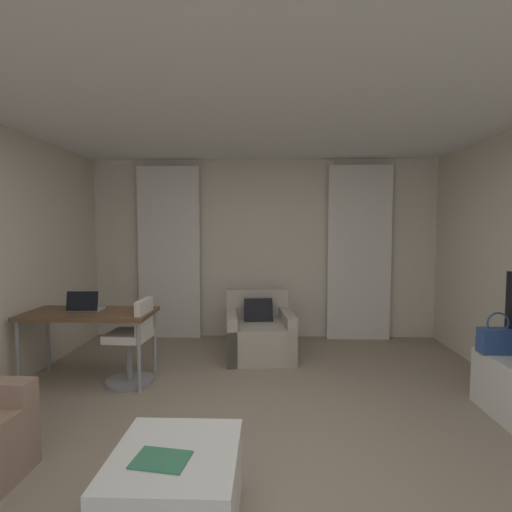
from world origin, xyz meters
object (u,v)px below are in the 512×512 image
object	(u,v)px
laptop	(85,307)
magazine_open	(161,460)
coffee_table	(176,488)
handbag_primary	(497,340)
desk	(89,318)
desk_chair	(133,346)
armchair	(259,334)

from	to	relation	value
laptop	magazine_open	xyz separation A→B (m)	(1.37, -2.08, -0.37)
magazine_open	coffee_table	bearing A→B (deg)	58.37
magazine_open	handbag_primary	world-z (taller)	handbag_primary
desk	desk_chair	size ratio (longest dim) A/B	1.48
armchair	magazine_open	xyz separation A→B (m)	(-0.43, -2.91, 0.14)
desk_chair	magazine_open	xyz separation A→B (m)	(0.85, -1.98, 0.02)
desk	magazine_open	distance (m)	2.44
desk_chair	magazine_open	world-z (taller)	desk_chair
desk_chair	coffee_table	world-z (taller)	desk_chair
desk	coffee_table	xyz separation A→B (m)	(1.37, -1.95, -0.47)
armchair	desk	bearing A→B (deg)	-153.39
desk_chair	handbag_primary	bearing A→B (deg)	-7.59
armchair	desk_chair	distance (m)	1.59
handbag_primary	desk	bearing A→B (deg)	172.51
desk	laptop	bearing A→B (deg)	146.83
desk_chair	magazine_open	size ratio (longest dim) A/B	2.87
desk_chair	laptop	xyz separation A→B (m)	(-0.52, 0.09, 0.39)
desk_chair	laptop	size ratio (longest dim) A/B	2.66
laptop	magazine_open	size ratio (longest dim) A/B	1.08
desk	desk_chair	xyz separation A→B (m)	(0.47, -0.06, -0.28)
desk	coffee_table	distance (m)	2.43
armchair	desk_chair	bearing A→B (deg)	-143.98
coffee_table	laptop	bearing A→B (deg)	125.62
laptop	desk	bearing A→B (deg)	-33.17
coffee_table	armchair	bearing A→B (deg)	82.37
armchair	desk	distance (m)	1.99
armchair	handbag_primary	xyz separation A→B (m)	(2.13, -1.39, 0.35)
armchair	coffee_table	size ratio (longest dim) A/B	1.29
desk	handbag_primary	world-z (taller)	handbag_primary
armchair	laptop	size ratio (longest dim) A/B	2.86
laptop	handbag_primary	bearing A→B (deg)	-7.91
handbag_primary	armchair	bearing A→B (deg)	146.98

